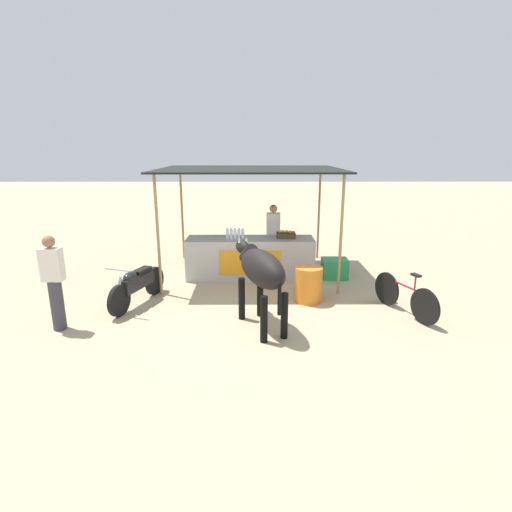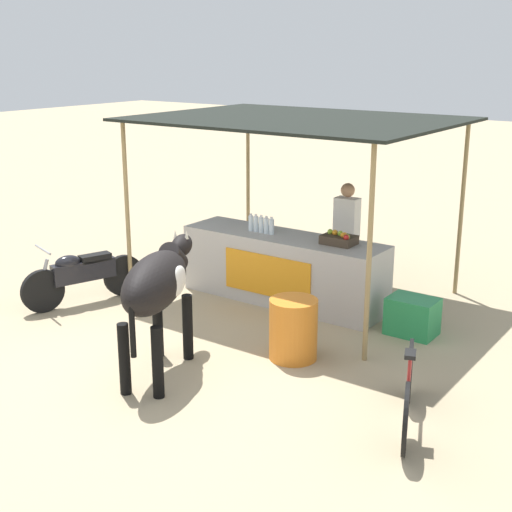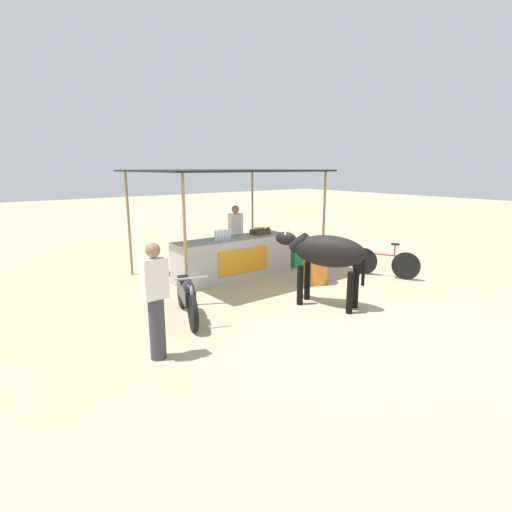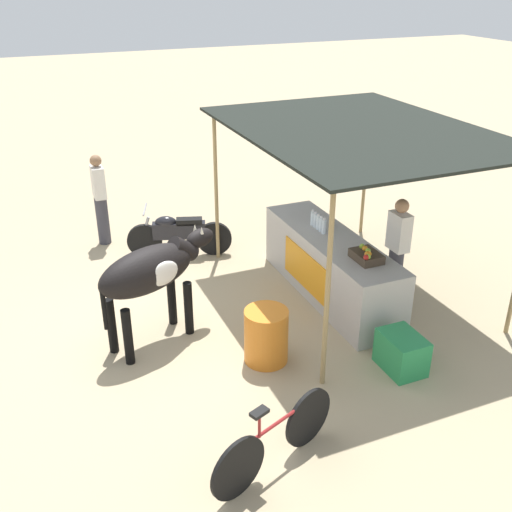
{
  "view_description": "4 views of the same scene",
  "coord_description": "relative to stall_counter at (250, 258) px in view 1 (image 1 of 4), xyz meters",
  "views": [
    {
      "loc": [
        0.08,
        -6.98,
        3.03
      ],
      "look_at": [
        0.13,
        0.94,
        0.87
      ],
      "focal_mm": 28.0,
      "sensor_mm": 36.0,
      "label": 1
    },
    {
      "loc": [
        5.28,
        -5.84,
        3.48
      ],
      "look_at": [
        0.42,
        0.95,
        1.03
      ],
      "focal_mm": 50.0,
      "sensor_mm": 36.0,
      "label": 2
    },
    {
      "loc": [
        -5.34,
        -5.56,
        2.62
      ],
      "look_at": [
        -0.45,
        0.75,
        0.84
      ],
      "focal_mm": 28.0,
      "sensor_mm": 36.0,
      "label": 3
    },
    {
      "loc": [
        6.99,
        -1.96,
        4.57
      ],
      "look_at": [
        0.33,
        0.84,
        1.06
      ],
      "focal_mm": 42.0,
      "sensor_mm": 36.0,
      "label": 4
    }
  ],
  "objects": [
    {
      "name": "stall_awning",
      "position": [
        0.0,
        0.3,
        1.98
      ],
      "size": [
        4.2,
        3.2,
        2.56
      ],
      "color": "black",
      "rests_on": "ground"
    },
    {
      "name": "ground_plane",
      "position": [
        0.0,
        -2.2,
        -0.48
      ],
      "size": [
        60.0,
        60.0,
        0.0
      ],
      "primitive_type": "plane",
      "color": "tan"
    },
    {
      "name": "motorcycle_parked",
      "position": [
        -2.22,
        -1.74,
        -0.05
      ],
      "size": [
        0.76,
        1.73,
        0.9
      ],
      "color": "black",
      "rests_on": "ground"
    },
    {
      "name": "water_barrel",
      "position": [
        1.18,
        -1.57,
        -0.12
      ],
      "size": [
        0.56,
        0.56,
        0.72
      ],
      "primitive_type": "cylinder",
      "color": "orange",
      "rests_on": "ground"
    },
    {
      "name": "cow",
      "position": [
        0.2,
        -2.75,
        0.55
      ],
      "size": [
        1.04,
        1.82,
        1.44
      ],
      "color": "black",
      "rests_on": "ground"
    },
    {
      "name": "passerby_on_street",
      "position": [
        -3.26,
        -2.84,
        0.37
      ],
      "size": [
        0.34,
        0.22,
        1.65
      ],
      "color": "#383842",
      "rests_on": "ground"
    },
    {
      "name": "fruit_crate",
      "position": [
        0.86,
        0.05,
        0.55
      ],
      "size": [
        0.44,
        0.32,
        0.18
      ],
      "color": "#3F3326",
      "rests_on": "stall_counter"
    },
    {
      "name": "stall_counter",
      "position": [
        0.0,
        0.0,
        0.0
      ],
      "size": [
        3.0,
        0.82,
        0.96
      ],
      "color": "#B2ADA8",
      "rests_on": "ground"
    },
    {
      "name": "vendor_behind_counter",
      "position": [
        0.58,
        0.75,
        0.37
      ],
      "size": [
        0.34,
        0.22,
        1.65
      ],
      "color": "#383842",
      "rests_on": "ground"
    },
    {
      "name": "bicycle_leaning",
      "position": [
        2.9,
        -2.23,
        -0.13
      ],
      "size": [
        0.65,
        1.56,
        0.85
      ],
      "color": "black",
      "rests_on": "ground"
    },
    {
      "name": "cooler_box",
      "position": [
        2.01,
        -0.1,
        -0.24
      ],
      "size": [
        0.6,
        0.44,
        0.48
      ],
      "primitive_type": "cube",
      "color": "#268C4C",
      "rests_on": "ground"
    },
    {
      "name": "water_bottle_row",
      "position": [
        -0.35,
        -0.05,
        0.59
      ],
      "size": [
        0.43,
        0.07,
        0.25
      ],
      "color": "silver",
      "rests_on": "stall_counter"
    }
  ]
}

